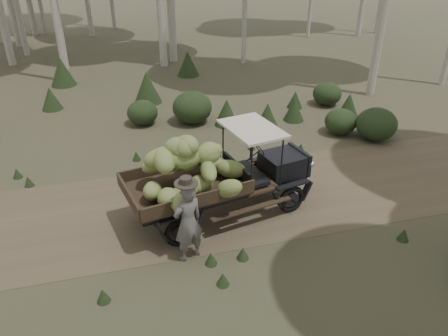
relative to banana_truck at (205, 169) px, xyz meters
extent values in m
plane|color=#473D2B|center=(-1.53, 0.64, -1.39)|extent=(120.00, 120.00, 0.00)
cube|color=brown|center=(-1.53, 0.64, -1.38)|extent=(70.00, 4.00, 0.01)
cube|color=black|center=(2.14, 0.52, -0.43)|extent=(1.12, 1.08, 0.52)
cube|color=black|center=(2.66, 0.63, -0.43)|extent=(0.29, 0.95, 0.59)
cube|color=black|center=(0.83, 0.25, -0.34)|extent=(0.35, 1.32, 0.52)
cube|color=#38281C|center=(-0.47, -0.02, -0.43)|extent=(2.97, 2.23, 0.08)
cube|color=#38281C|center=(-0.65, 0.82, -0.26)|extent=(2.63, 0.60, 0.31)
cube|color=#38281C|center=(-0.30, -0.86, -0.26)|extent=(2.63, 0.60, 0.31)
cube|color=#38281C|center=(-1.78, -0.29, -0.26)|extent=(0.41, 1.69, 0.31)
cube|color=beige|center=(1.24, 0.34, 0.73)|extent=(1.41, 1.81, 0.06)
cube|color=black|center=(0.43, 0.54, -0.79)|extent=(4.32, 0.99, 0.17)
cube|color=black|center=(0.58, -0.17, -0.79)|extent=(4.32, 0.99, 0.17)
torus|color=black|center=(1.80, 1.23, -1.02)|extent=(0.74, 0.28, 0.73)
torus|color=black|center=(2.11, -0.26, -1.02)|extent=(0.74, 0.28, 0.73)
torus|color=black|center=(-1.10, 0.63, -1.02)|extent=(0.74, 0.28, 0.73)
torus|color=black|center=(-0.79, -0.87, -1.02)|extent=(0.74, 0.28, 0.73)
sphere|color=beige|center=(2.64, 1.07, -0.38)|extent=(0.17, 0.17, 0.17)
sphere|color=beige|center=(2.82, 0.23, -0.38)|extent=(0.17, 0.17, 0.17)
ellipsoid|color=olive|center=(0.64, 0.07, -0.13)|extent=(0.88, 0.66, 0.54)
ellipsoid|color=olive|center=(-1.13, 0.28, 0.14)|extent=(0.74, 0.49, 0.54)
ellipsoid|color=olive|center=(0.08, -0.08, 0.45)|extent=(0.76, 0.52, 0.47)
ellipsoid|color=olive|center=(-0.59, -0.07, 0.66)|extent=(0.75, 0.62, 0.50)
ellipsoid|color=olive|center=(-1.26, -0.41, -0.14)|extent=(0.57, 0.77, 0.54)
ellipsoid|color=olive|center=(-0.26, 0.44, 0.08)|extent=(0.92, 1.01, 0.67)
ellipsoid|color=olive|center=(-1.00, -0.02, 0.43)|extent=(0.86, 0.50, 0.61)
ellipsoid|color=olive|center=(-0.41, -0.12, 0.71)|extent=(0.71, 0.86, 0.59)
ellipsoid|color=olive|center=(-0.19, -0.35, -0.21)|extent=(0.84, 0.74, 0.56)
ellipsoid|color=olive|center=(-0.69, 0.26, 0.15)|extent=(0.71, 0.60, 0.51)
ellipsoid|color=olive|center=(-0.34, 0.01, 0.41)|extent=(0.79, 0.65, 0.50)
ellipsoid|color=olive|center=(-0.54, -0.06, 0.63)|extent=(0.92, 0.65, 0.58)
ellipsoid|color=olive|center=(-0.95, -0.75, -0.20)|extent=(0.73, 0.78, 0.51)
ellipsoid|color=olive|center=(-0.01, -0.41, 0.17)|extent=(0.38, 0.77, 0.43)
ellipsoid|color=olive|center=(-0.94, -0.21, 0.46)|extent=(0.48, 0.86, 0.61)
ellipsoid|color=olive|center=(-0.42, -0.16, 0.70)|extent=(0.71, 0.78, 0.48)
ellipsoid|color=olive|center=(-0.63, -0.70, -0.13)|extent=(0.88, 0.58, 0.65)
ellipsoid|color=olive|center=(0.21, 0.53, 0.14)|extent=(0.84, 0.86, 0.52)
ellipsoid|color=olive|center=(-0.49, -0.17, 0.42)|extent=(0.83, 0.59, 0.47)
ellipsoid|color=olive|center=(-0.48, -0.10, 0.67)|extent=(0.81, 0.82, 0.62)
ellipsoid|color=olive|center=(0.36, 0.39, -0.14)|extent=(0.73, 0.54, 0.50)
ellipsoid|color=olive|center=(-0.60, 0.27, 0.16)|extent=(0.81, 0.77, 0.57)
ellipsoid|color=olive|center=(0.02, -0.08, 0.40)|extent=(0.73, 0.54, 0.42)
ellipsoid|color=olive|center=(-0.66, -0.99, -0.11)|extent=(0.84, 0.91, 0.72)
ellipsoid|color=olive|center=(0.36, -0.77, -0.13)|extent=(0.84, 0.82, 0.67)
imported|color=#524F4B|center=(-0.66, -1.31, -0.47)|extent=(0.78, 0.65, 1.83)
cylinder|color=#2E2720|center=(-0.66, -1.31, 0.47)|extent=(0.63, 0.63, 0.02)
cylinder|color=#2E2720|center=(-0.66, -1.31, 0.53)|extent=(0.32, 0.32, 0.15)
cone|color=#233319|center=(6.59, 4.97, -0.92)|extent=(0.85, 0.85, 0.94)
cone|color=#233319|center=(3.26, 4.65, -0.88)|extent=(0.90, 0.90, 1.01)
ellipsoid|color=#233319|center=(5.60, 3.73, -0.94)|extent=(1.09, 1.09, 0.87)
cone|color=#233319|center=(1.84, 11.81, -0.80)|extent=(1.06, 1.06, 1.17)
cone|color=#233319|center=(4.53, 5.26, -0.96)|extent=(0.76, 0.76, 0.85)
ellipsoid|color=#233319|center=(0.89, 6.02, -0.80)|extent=(1.43, 1.43, 1.14)
ellipsoid|color=#233319|center=(6.50, 3.00, -0.83)|extent=(1.35, 1.35, 1.08)
ellipsoid|color=#233319|center=(6.44, 6.41, -0.92)|extent=(1.13, 1.13, 0.91)
cone|color=#233319|center=(-0.45, 8.59, -0.76)|extent=(1.13, 1.13, 1.26)
cone|color=#233319|center=(-4.17, 8.75, -0.94)|extent=(0.80, 0.80, 0.89)
cone|color=#233319|center=(2.03, 5.49, -0.90)|extent=(0.87, 0.87, 0.97)
cone|color=#233319|center=(7.05, 7.07, -1.08)|extent=(0.56, 0.56, 0.62)
ellipsoid|color=#233319|center=(-0.88, 6.33, -0.94)|extent=(1.10, 1.10, 0.88)
cone|color=#233319|center=(5.09, 6.45, -1.05)|extent=(0.61, 0.61, 0.68)
cone|color=#233319|center=(-3.89, 11.78, -0.76)|extent=(1.12, 1.12, 1.25)
cone|color=#233319|center=(-0.31, 3.09, -1.24)|extent=(0.27, 0.27, 0.30)
cone|color=#233319|center=(2.28, 3.35, -1.24)|extent=(0.27, 0.27, 0.30)
cone|color=#233319|center=(-1.37, 3.54, -1.24)|extent=(0.27, 0.27, 0.30)
cone|color=#233319|center=(-0.27, -1.64, -1.24)|extent=(0.27, 0.27, 0.30)
cone|color=#233319|center=(3.72, 2.77, -1.24)|extent=(0.27, 0.27, 0.30)
cone|color=#233319|center=(-4.37, 2.76, -1.24)|extent=(0.27, 0.27, 0.30)
cone|color=#233319|center=(-2.49, -2.14, -1.24)|extent=(0.27, 0.27, 0.30)
cone|color=#233319|center=(0.43, -1.65, -1.24)|extent=(0.27, 0.27, 0.30)
cone|color=#233319|center=(4.15, -1.98, -1.24)|extent=(0.27, 0.27, 0.30)
cone|color=#233319|center=(-0.18, -2.30, -1.24)|extent=(0.27, 0.27, 0.30)
cone|color=#233319|center=(-4.74, 3.34, -1.24)|extent=(0.27, 0.27, 0.30)
camera|label=1|loc=(-1.85, -8.60, 4.86)|focal=35.00mm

